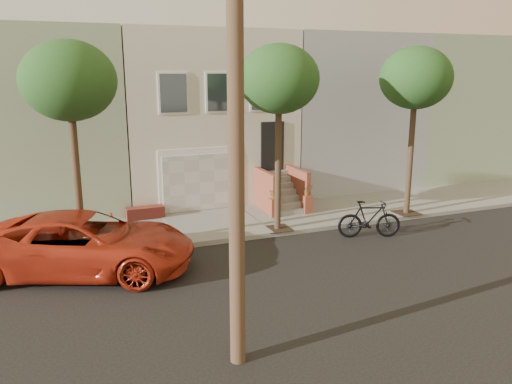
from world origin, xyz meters
name	(u,v)px	position (x,y,z in m)	size (l,w,h in m)	color
ground	(301,278)	(0.00, 0.00, 0.00)	(90.00, 90.00, 0.00)	black
sidewalk	(237,223)	(0.00, 5.35, 0.07)	(40.00, 3.70, 0.15)	gray
house_row	(194,113)	(0.00, 11.19, 3.64)	(33.10, 11.70, 7.00)	beige
tree_left	(69,82)	(-5.50, 3.90, 5.26)	(2.70, 2.57, 6.30)	#2D2116
tree_mid	(279,80)	(1.00, 3.90, 5.26)	(2.70, 2.57, 6.30)	#2D2116
tree_right	(416,79)	(6.50, 3.90, 5.26)	(2.70, 2.57, 6.30)	#2D2116
pickup_truck	(84,244)	(-5.50, 2.64, 0.85)	(2.82, 6.12, 1.70)	#B72C17
motorcycle	(369,219)	(3.71, 2.31, 0.65)	(0.61, 2.15, 1.29)	black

